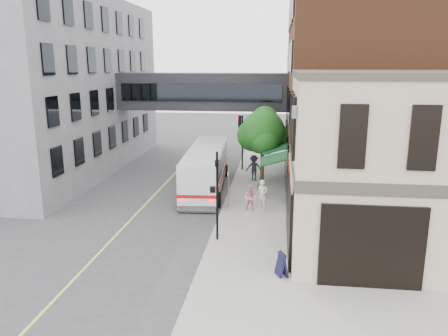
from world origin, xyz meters
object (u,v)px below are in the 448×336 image
(pedestrian_a, at_px, (262,195))
(sandwich_board, at_px, (282,264))
(bus, at_px, (206,167))
(newspaper_box, at_px, (261,190))
(pedestrian_b, at_px, (251,198))
(pedestrian_c, at_px, (254,168))

(pedestrian_a, height_order, sandwich_board, pedestrian_a)
(bus, xyz_separation_m, newspaper_box, (3.97, -1.64, -1.08))
(pedestrian_b, relative_size, newspaper_box, 1.97)
(bus, height_order, pedestrian_a, bus)
(pedestrian_c, bearing_deg, newspaper_box, -67.40)
(bus, distance_m, newspaper_box, 4.43)
(sandwich_board, bearing_deg, pedestrian_b, 77.89)
(sandwich_board, bearing_deg, pedestrian_a, 72.98)
(bus, bearing_deg, newspaper_box, -22.39)
(pedestrian_a, distance_m, pedestrian_c, 6.77)
(pedestrian_a, relative_size, pedestrian_b, 1.16)
(pedestrian_b, height_order, sandwich_board, pedestrian_b)
(pedestrian_b, height_order, newspaper_box, pedestrian_b)
(pedestrian_a, bearing_deg, bus, 147.86)
(bus, distance_m, pedestrian_a, 6.12)
(pedestrian_b, xyz_separation_m, pedestrian_c, (-0.21, 7.02, 0.18))
(pedestrian_b, xyz_separation_m, sandwich_board, (1.82, -8.11, -0.29))
(bus, bearing_deg, pedestrian_a, -47.01)
(pedestrian_c, bearing_deg, pedestrian_a, -70.15)
(bus, relative_size, newspaper_box, 13.62)
(pedestrian_a, distance_m, sandwich_board, 8.51)
(bus, distance_m, pedestrian_c, 4.01)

